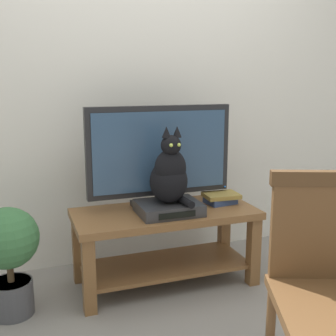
{
  "coord_description": "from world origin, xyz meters",
  "views": [
    {
      "loc": [
        -0.85,
        -1.94,
        1.3
      ],
      "look_at": [
        0.0,
        0.42,
        0.77
      ],
      "focal_mm": 45.63,
      "sensor_mm": 36.0,
      "label": 1
    }
  ],
  "objects_px": {
    "wooden_chair": "(335,278)",
    "potted_plant": "(9,252)",
    "cat": "(170,174)",
    "media_box": "(169,208)",
    "tv_stand": "(165,233)",
    "book_stack": "(221,198)",
    "tv": "(160,155)"
  },
  "relations": [
    {
      "from": "tv_stand",
      "to": "cat",
      "type": "relative_size",
      "value": 2.44
    },
    {
      "from": "tv_stand",
      "to": "cat",
      "type": "distance_m",
      "value": 0.41
    },
    {
      "from": "tv_stand",
      "to": "wooden_chair",
      "type": "xyz_separation_m",
      "value": [
        0.26,
        -1.21,
        0.22
      ]
    },
    {
      "from": "tv_stand",
      "to": "potted_plant",
      "type": "xyz_separation_m",
      "value": [
        -0.93,
        -0.07,
        0.04
      ]
    },
    {
      "from": "cat",
      "to": "wooden_chair",
      "type": "relative_size",
      "value": 0.5
    },
    {
      "from": "tv",
      "to": "media_box",
      "type": "bearing_deg",
      "value": -88.48
    },
    {
      "from": "book_stack",
      "to": "media_box",
      "type": "bearing_deg",
      "value": -167.03
    },
    {
      "from": "wooden_chair",
      "to": "potted_plant",
      "type": "bearing_deg",
      "value": 136.17
    },
    {
      "from": "tv_stand",
      "to": "potted_plant",
      "type": "distance_m",
      "value": 0.93
    },
    {
      "from": "tv_stand",
      "to": "book_stack",
      "type": "xyz_separation_m",
      "value": [
        0.4,
        0.03,
        0.19
      ]
    },
    {
      "from": "tv_stand",
      "to": "potted_plant",
      "type": "height_order",
      "value": "potted_plant"
    },
    {
      "from": "tv_stand",
      "to": "book_stack",
      "type": "height_order",
      "value": "book_stack"
    },
    {
      "from": "tv",
      "to": "potted_plant",
      "type": "bearing_deg",
      "value": -169.61
    },
    {
      "from": "tv_stand",
      "to": "potted_plant",
      "type": "relative_size",
      "value": 1.84
    },
    {
      "from": "tv",
      "to": "wooden_chair",
      "type": "distance_m",
      "value": 1.36
    },
    {
      "from": "media_box",
      "to": "wooden_chair",
      "type": "distance_m",
      "value": 1.18
    },
    {
      "from": "cat",
      "to": "potted_plant",
      "type": "relative_size",
      "value": 0.76
    },
    {
      "from": "tv",
      "to": "cat",
      "type": "height_order",
      "value": "tv"
    },
    {
      "from": "tv_stand",
      "to": "cat",
      "type": "xyz_separation_m",
      "value": [
        0.01,
        -0.08,
        0.4
      ]
    },
    {
      "from": "potted_plant",
      "to": "book_stack",
      "type": "bearing_deg",
      "value": 4.19
    },
    {
      "from": "wooden_chair",
      "to": "cat",
      "type": "bearing_deg",
      "value": 102.65
    },
    {
      "from": "tv_stand",
      "to": "cat",
      "type": "height_order",
      "value": "cat"
    },
    {
      "from": "cat",
      "to": "media_box",
      "type": "bearing_deg",
      "value": 94.81
    },
    {
      "from": "tv",
      "to": "wooden_chair",
      "type": "xyz_separation_m",
      "value": [
        0.26,
        -1.31,
        -0.27
      ]
    },
    {
      "from": "tv",
      "to": "book_stack",
      "type": "xyz_separation_m",
      "value": [
        0.4,
        -0.07,
        -0.3
      ]
    },
    {
      "from": "cat",
      "to": "wooden_chair",
      "type": "xyz_separation_m",
      "value": [
        0.25,
        -1.14,
        -0.18
      ]
    },
    {
      "from": "wooden_chair",
      "to": "book_stack",
      "type": "xyz_separation_m",
      "value": [
        0.14,
        1.24,
        -0.03
      ]
    },
    {
      "from": "media_box",
      "to": "tv_stand",
      "type": "bearing_deg",
      "value": 93.91
    },
    {
      "from": "tv",
      "to": "cat",
      "type": "distance_m",
      "value": 0.2
    },
    {
      "from": "cat",
      "to": "book_stack",
      "type": "xyz_separation_m",
      "value": [
        0.39,
        0.1,
        -0.21
      ]
    },
    {
      "from": "tv",
      "to": "wooden_chair",
      "type": "bearing_deg",
      "value": -78.78
    },
    {
      "from": "media_box",
      "to": "book_stack",
      "type": "relative_size",
      "value": 1.64
    }
  ]
}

